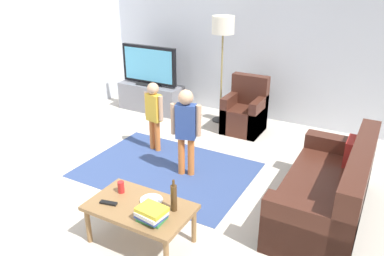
{
  "coord_description": "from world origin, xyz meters",
  "views": [
    {
      "loc": [
        2.1,
        -3.19,
        2.53
      ],
      "look_at": [
        0.0,
        0.6,
        0.65
      ],
      "focal_mm": 35.51,
      "sensor_mm": 36.0,
      "label": 1
    }
  ],
  "objects_px": {
    "floor_lamp": "(223,31)",
    "bottle": "(174,198)",
    "child_center": "(186,125)",
    "book_stack": "(152,214)",
    "tv_remote": "(108,203)",
    "child_near_tv": "(154,111)",
    "tv_stand": "(151,98)",
    "couch": "(332,194)",
    "soda_can": "(121,187)",
    "tv": "(149,66)",
    "plate": "(151,200)",
    "coffee_table": "(140,210)",
    "armchair": "(245,113)"
  },
  "relations": [
    {
      "from": "floor_lamp",
      "to": "bottle",
      "type": "bearing_deg",
      "value": -72.59
    },
    {
      "from": "floor_lamp",
      "to": "child_center",
      "type": "height_order",
      "value": "floor_lamp"
    },
    {
      "from": "book_stack",
      "to": "tv_remote",
      "type": "xyz_separation_m",
      "value": [
        -0.51,
        0.0,
        -0.06
      ]
    },
    {
      "from": "child_near_tv",
      "to": "floor_lamp",
      "type": "bearing_deg",
      "value": 76.6
    },
    {
      "from": "tv_stand",
      "to": "couch",
      "type": "height_order",
      "value": "couch"
    },
    {
      "from": "tv_stand",
      "to": "soda_can",
      "type": "distance_m",
      "value": 3.46
    },
    {
      "from": "soda_can",
      "to": "couch",
      "type": "bearing_deg",
      "value": 33.41
    },
    {
      "from": "tv_remote",
      "to": "bottle",
      "type": "bearing_deg",
      "value": 7.34
    },
    {
      "from": "tv",
      "to": "plate",
      "type": "relative_size",
      "value": 5.0
    },
    {
      "from": "couch",
      "to": "floor_lamp",
      "type": "distance_m",
      "value": 3.19
    },
    {
      "from": "floor_lamp",
      "to": "child_center",
      "type": "xyz_separation_m",
      "value": [
        0.4,
        -1.9,
        -0.85
      ]
    },
    {
      "from": "floor_lamp",
      "to": "book_stack",
      "type": "relative_size",
      "value": 6.54
    },
    {
      "from": "bottle",
      "to": "tv_remote",
      "type": "distance_m",
      "value": 0.65
    },
    {
      "from": "book_stack",
      "to": "tv_remote",
      "type": "height_order",
      "value": "book_stack"
    },
    {
      "from": "floor_lamp",
      "to": "coffee_table",
      "type": "xyz_separation_m",
      "value": [
        0.67,
        -3.25,
        -1.17
      ]
    },
    {
      "from": "tv_remote",
      "to": "soda_can",
      "type": "height_order",
      "value": "soda_can"
    },
    {
      "from": "child_near_tv",
      "to": "child_center",
      "type": "distance_m",
      "value": 0.86
    },
    {
      "from": "tv_stand",
      "to": "soda_can",
      "type": "height_order",
      "value": "soda_can"
    },
    {
      "from": "armchair",
      "to": "floor_lamp",
      "type": "distance_m",
      "value": 1.37
    },
    {
      "from": "coffee_table",
      "to": "plate",
      "type": "distance_m",
      "value": 0.14
    },
    {
      "from": "child_near_tv",
      "to": "couch",
      "type": "bearing_deg",
      "value": -9.81
    },
    {
      "from": "tv_stand",
      "to": "tv",
      "type": "bearing_deg",
      "value": -90.0
    },
    {
      "from": "armchair",
      "to": "tv_remote",
      "type": "relative_size",
      "value": 5.29
    },
    {
      "from": "tv_stand",
      "to": "coffee_table",
      "type": "xyz_separation_m",
      "value": [
        2.02,
        -3.1,
        0.13
      ]
    },
    {
      "from": "tv",
      "to": "bottle",
      "type": "height_order",
      "value": "tv"
    },
    {
      "from": "child_center",
      "to": "floor_lamp",
      "type": "bearing_deg",
      "value": 101.86
    },
    {
      "from": "soda_can",
      "to": "plate",
      "type": "bearing_deg",
      "value": 3.27
    },
    {
      "from": "tv",
      "to": "child_near_tv",
      "type": "xyz_separation_m",
      "value": [
        0.99,
        -1.32,
        -0.23
      ]
    },
    {
      "from": "tv_stand",
      "to": "child_center",
      "type": "bearing_deg",
      "value": -44.92
    },
    {
      "from": "child_near_tv",
      "to": "plate",
      "type": "distance_m",
      "value": 1.96
    },
    {
      "from": "couch",
      "to": "plate",
      "type": "xyz_separation_m",
      "value": [
        -1.49,
        -1.19,
        0.14
      ]
    },
    {
      "from": "couch",
      "to": "coffee_table",
      "type": "relative_size",
      "value": 1.8
    },
    {
      "from": "book_stack",
      "to": "bottle",
      "type": "bearing_deg",
      "value": 67.22
    },
    {
      "from": "book_stack",
      "to": "tv_remote",
      "type": "bearing_deg",
      "value": 179.47
    },
    {
      "from": "coffee_table",
      "to": "soda_can",
      "type": "bearing_deg",
      "value": 161.57
    },
    {
      "from": "armchair",
      "to": "bottle",
      "type": "relative_size",
      "value": 2.79
    },
    {
      "from": "coffee_table",
      "to": "tv_remote",
      "type": "height_order",
      "value": "tv_remote"
    },
    {
      "from": "child_near_tv",
      "to": "plate",
      "type": "relative_size",
      "value": 4.66
    },
    {
      "from": "floor_lamp",
      "to": "book_stack",
      "type": "distance_m",
      "value": 3.65
    },
    {
      "from": "tv_stand",
      "to": "armchair",
      "type": "bearing_deg",
      "value": -1.2
    },
    {
      "from": "coffee_table",
      "to": "book_stack",
      "type": "distance_m",
      "value": 0.28
    },
    {
      "from": "child_center",
      "to": "book_stack",
      "type": "height_order",
      "value": "child_center"
    },
    {
      "from": "child_center",
      "to": "bottle",
      "type": "height_order",
      "value": "child_center"
    },
    {
      "from": "coffee_table",
      "to": "armchair",
      "type": "bearing_deg",
      "value": 92.56
    },
    {
      "from": "tv_stand",
      "to": "armchair",
      "type": "relative_size",
      "value": 1.33
    },
    {
      "from": "child_near_tv",
      "to": "book_stack",
      "type": "distance_m",
      "value": 2.26
    },
    {
      "from": "tv_stand",
      "to": "tv_remote",
      "type": "distance_m",
      "value": 3.66
    },
    {
      "from": "tv_stand",
      "to": "couch",
      "type": "xyz_separation_m",
      "value": [
        3.55,
        -1.79,
        0.05
      ]
    },
    {
      "from": "book_stack",
      "to": "child_center",
      "type": "bearing_deg",
      "value": 108.52
    },
    {
      "from": "tv_stand",
      "to": "book_stack",
      "type": "xyz_separation_m",
      "value": [
        2.24,
        -3.22,
        0.24
      ]
    }
  ]
}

